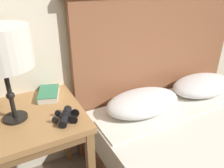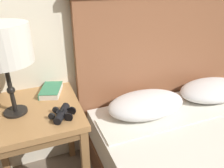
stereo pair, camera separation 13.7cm
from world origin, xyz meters
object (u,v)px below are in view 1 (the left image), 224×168
(binoculars_pair, at_px, (66,116))
(nightstand, at_px, (33,127))
(table_lamp, at_px, (0,49))
(book_on_nightstand, at_px, (48,94))

(binoculars_pair, bearing_deg, nightstand, 138.27)
(table_lamp, height_order, book_on_nightstand, table_lamp)
(binoculars_pair, bearing_deg, book_on_nightstand, 94.01)
(binoculars_pair, bearing_deg, table_lamp, 149.87)
(book_on_nightstand, bearing_deg, nightstand, -131.59)
(book_on_nightstand, relative_size, binoculars_pair, 1.45)
(table_lamp, distance_m, book_on_nightstand, 0.47)
(table_lamp, relative_size, binoculars_pair, 3.13)
(nightstand, bearing_deg, binoculars_pair, -41.73)
(book_on_nightstand, distance_m, binoculars_pair, 0.31)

